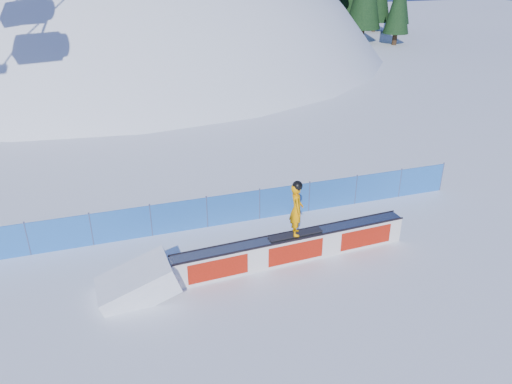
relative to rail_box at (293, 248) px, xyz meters
name	(u,v)px	position (x,y,z in m)	size (l,w,h in m)	color
ground	(209,308)	(-3.13, -1.52, -0.47)	(160.00, 160.00, 0.00)	white
snow_hill	(133,210)	(-3.13, 40.48, -18.47)	(64.00, 64.00, 64.00)	white
safety_fence	(179,216)	(-3.13, 2.98, 0.13)	(22.05, 0.05, 1.30)	blue
rail_box	(293,248)	(0.00, 0.00, 0.00)	(7.96, 0.95, 0.95)	silver
snow_ramp	(139,294)	(-4.96, -0.25, -0.47)	(2.20, 1.47, 0.82)	white
snowboarder	(296,209)	(0.08, 0.00, 1.40)	(1.81, 0.71, 1.87)	black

